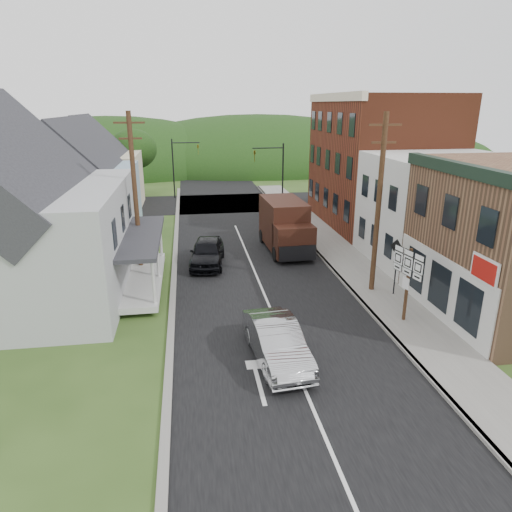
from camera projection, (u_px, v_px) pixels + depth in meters
name	position (u px, v px, depth m)	size (l,w,h in m)	color
ground	(279.00, 330.00, 19.78)	(120.00, 120.00, 0.00)	#2D4719
road	(249.00, 257.00, 29.16)	(9.00, 90.00, 0.02)	black
cross_road	(225.00, 203.00, 45.10)	(60.00, 9.00, 0.02)	black
sidewalk_right	(348.00, 262.00, 28.10)	(2.80, 55.00, 0.15)	slate
curb_right	(326.00, 263.00, 27.91)	(0.20, 55.00, 0.15)	slate
curb_left	(174.00, 271.00, 26.60)	(0.30, 55.00, 0.12)	slate
storefront_white	(440.00, 210.00, 27.39)	(8.00, 7.00, 6.50)	silver
storefront_red	(379.00, 162.00, 35.74)	(8.00, 12.00, 10.00)	maroon
house_gray	(17.00, 213.00, 22.36)	(10.20, 12.24, 8.35)	#A8AAAD
house_blue	(85.00, 186.00, 32.99)	(7.14, 8.16, 7.28)	#8FABC3
house_cream	(99.00, 169.00, 41.36)	(7.14, 8.16, 7.28)	beige
utility_pole_right	(379.00, 204.00, 22.38)	(1.60, 0.26, 9.00)	#472D19
utility_pole_left	(135.00, 194.00, 24.89)	(1.60, 0.26, 9.00)	#472D19
traffic_signal_right	(275.00, 169.00, 41.24)	(2.87, 0.20, 6.00)	black
traffic_signal_left	(180.00, 161.00, 46.58)	(2.87, 0.20, 6.00)	black
tree_left_d	(133.00, 149.00, 46.96)	(4.80, 4.80, 6.94)	#382616
forested_ridge	(210.00, 167.00, 71.36)	(90.00, 30.00, 16.00)	black
silver_sedan	(277.00, 342.00, 17.20)	(1.66, 4.76, 1.57)	#9F9FA3
dark_sedan	(207.00, 252.00, 27.57)	(1.92, 4.77, 1.62)	black
delivery_van	(285.00, 226.00, 29.98)	(2.68, 6.05, 3.33)	black
route_sign_cluster	(408.00, 274.00, 19.72)	(0.45, 1.88, 3.34)	#472D19
warning_sign	(396.00, 259.00, 22.61)	(0.35, 0.73, 2.90)	black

